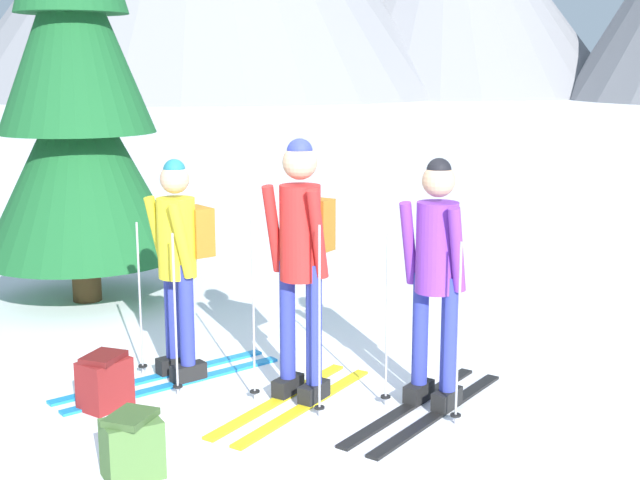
# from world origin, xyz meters

# --- Properties ---
(ground_plane) EXTENTS (400.00, 400.00, 0.00)m
(ground_plane) POSITION_xyz_m (0.00, 0.00, 0.00)
(ground_plane) COLOR white
(skier_in_yellow) EXTENTS (1.20, 1.66, 1.65)m
(skier_in_yellow) POSITION_xyz_m (-0.74, 0.11, 0.92)
(skier_in_yellow) COLOR #1E84D1
(skier_in_yellow) RESTS_ON ground
(skier_in_red) EXTENTS (0.66, 1.61, 1.84)m
(skier_in_red) POSITION_xyz_m (0.25, 0.02, 1.05)
(skier_in_red) COLOR yellow
(skier_in_red) RESTS_ON ground
(skier_in_purple) EXTENTS (0.78, 1.71, 1.72)m
(skier_in_purple) POSITION_xyz_m (1.15, 0.19, 0.94)
(skier_in_purple) COLOR black
(skier_in_purple) RESTS_ON ground
(pine_tree_near) EXTENTS (1.96, 1.96, 4.73)m
(pine_tree_near) POSITION_xyz_m (-2.70, 1.72, 2.16)
(pine_tree_near) COLOR #51381E
(pine_tree_near) RESTS_ON ground
(backpack_on_snow_front) EXTENTS (0.32, 0.37, 0.38)m
(backpack_on_snow_front) POSITION_xyz_m (-0.97, -0.57, 0.19)
(backpack_on_snow_front) COLOR maroon
(backpack_on_snow_front) RESTS_ON ground
(backpack_on_snow_beside) EXTENTS (0.39, 0.40, 0.38)m
(backpack_on_snow_beside) POSITION_xyz_m (-0.24, -1.39, 0.19)
(backpack_on_snow_beside) COLOR #4C7238
(backpack_on_snow_beside) RESTS_ON ground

